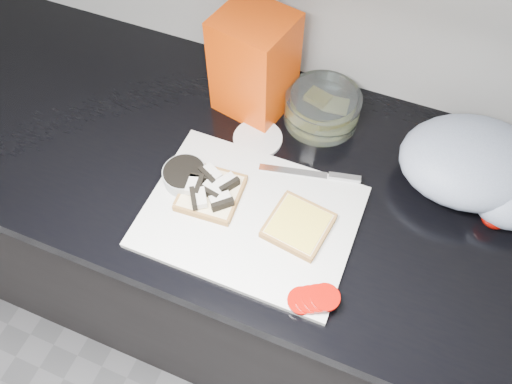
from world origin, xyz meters
TOP-DOWN VIEW (x-y plane):
  - base_cabinet at (0.00, 1.20)m, footprint 3.50×0.60m
  - countertop at (0.00, 1.20)m, footprint 3.50×0.64m
  - cutting_board at (-0.13, 1.08)m, footprint 0.40×0.30m
  - bread_left at (-0.22, 1.09)m, footprint 0.13×0.13m
  - bread_right at (-0.04, 1.09)m, footprint 0.13×0.13m
  - tomato_slices at (0.04, 0.96)m, footprint 0.10×0.08m
  - knife at (-0.03, 1.22)m, footprint 0.20×0.06m
  - seed_tub at (-0.28, 1.10)m, footprint 0.09×0.09m
  - tub_lid at (-0.19, 1.27)m, footprint 0.12×0.12m
  - glass_bowl at (-0.08, 1.37)m, footprint 0.16×0.16m
  - bread_bag at (-0.24, 1.36)m, footprint 0.17×0.16m
  - steel_canister at (-0.25, 1.41)m, footprint 0.09×0.09m
  - grocery_bag at (0.25, 1.32)m, footprint 0.34×0.30m
  - whole_tomatoes at (0.30, 1.24)m, footprint 0.05×0.05m

SIDE VIEW (x-z plane):
  - base_cabinet at x=0.00m, z-range 0.00..0.86m
  - countertop at x=0.00m, z-range 0.86..0.90m
  - tub_lid at x=-0.19m, z-range 0.90..0.91m
  - cutting_board at x=-0.13m, z-range 0.90..0.91m
  - knife at x=-0.03m, z-range 0.91..0.92m
  - bread_right at x=-0.04m, z-range 0.91..0.93m
  - tomato_slices at x=0.04m, z-range 0.91..0.93m
  - bread_left at x=-0.22m, z-range 0.91..0.94m
  - seed_tub at x=-0.28m, z-range 0.90..0.95m
  - whole_tomatoes at x=0.30m, z-range 0.90..0.95m
  - glass_bowl at x=-0.08m, z-range 0.90..0.97m
  - grocery_bag at x=0.25m, z-range 0.90..1.02m
  - steel_canister at x=-0.25m, z-range 0.90..1.12m
  - bread_bag at x=-0.24m, z-range 0.90..1.13m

